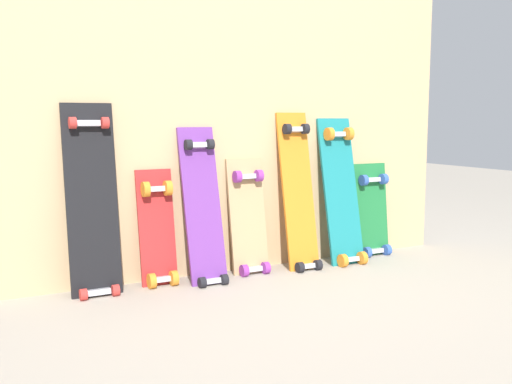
{
  "coord_description": "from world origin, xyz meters",
  "views": [
    {
      "loc": [
        -1.28,
        -2.52,
        0.75
      ],
      "look_at": [
        0.0,
        -0.07,
        0.4
      ],
      "focal_mm": 40.75,
      "sensor_mm": 36.0,
      "label": 1
    }
  ],
  "objects_px": {
    "skateboard_black": "(92,208)",
    "skateboard_natural": "(249,223)",
    "skateboard_red": "(158,234)",
    "skateboard_purple": "(203,213)",
    "skateboard_orange": "(299,198)",
    "skateboard_green": "(371,215)",
    "skateboard_teal": "(342,197)"
  },
  "relations": [
    {
      "from": "skateboard_black",
      "to": "skateboard_teal",
      "type": "bearing_deg",
      "value": -1.45
    },
    {
      "from": "skateboard_red",
      "to": "skateboard_natural",
      "type": "xyz_separation_m",
      "value": [
        0.46,
        -0.0,
        0.01
      ]
    },
    {
      "from": "skateboard_teal",
      "to": "skateboard_green",
      "type": "xyz_separation_m",
      "value": [
        0.24,
        0.06,
        -0.12
      ]
    },
    {
      "from": "skateboard_red",
      "to": "skateboard_teal",
      "type": "relative_size",
      "value": 0.71
    },
    {
      "from": "skateboard_natural",
      "to": "skateboard_orange",
      "type": "xyz_separation_m",
      "value": [
        0.27,
        -0.03,
        0.11
      ]
    },
    {
      "from": "skateboard_purple",
      "to": "skateboard_natural",
      "type": "xyz_separation_m",
      "value": [
        0.26,
        0.04,
        -0.07
      ]
    },
    {
      "from": "skateboard_black",
      "to": "skateboard_natural",
      "type": "height_order",
      "value": "skateboard_black"
    },
    {
      "from": "skateboard_purple",
      "to": "skateboard_green",
      "type": "bearing_deg",
      "value": 3.34
    },
    {
      "from": "skateboard_red",
      "to": "skateboard_orange",
      "type": "height_order",
      "value": "skateboard_orange"
    },
    {
      "from": "skateboard_black",
      "to": "skateboard_orange",
      "type": "distance_m",
      "value": 1.02
    },
    {
      "from": "skateboard_natural",
      "to": "skateboard_orange",
      "type": "relative_size",
      "value": 0.73
    },
    {
      "from": "skateboard_black",
      "to": "skateboard_teal",
      "type": "height_order",
      "value": "skateboard_black"
    },
    {
      "from": "skateboard_black",
      "to": "skateboard_orange",
      "type": "relative_size",
      "value": 1.04
    },
    {
      "from": "skateboard_black",
      "to": "skateboard_purple",
      "type": "xyz_separation_m",
      "value": [
        0.5,
        -0.04,
        -0.05
      ]
    },
    {
      "from": "skateboard_orange",
      "to": "skateboard_natural",
      "type": "bearing_deg",
      "value": 173.67
    },
    {
      "from": "skateboard_green",
      "to": "skateboard_natural",
      "type": "bearing_deg",
      "value": -178.59
    },
    {
      "from": "skateboard_orange",
      "to": "skateboard_teal",
      "type": "bearing_deg",
      "value": -1.59
    },
    {
      "from": "skateboard_black",
      "to": "skateboard_purple",
      "type": "distance_m",
      "value": 0.5
    },
    {
      "from": "skateboard_black",
      "to": "skateboard_green",
      "type": "xyz_separation_m",
      "value": [
        1.53,
        0.02,
        -0.15
      ]
    },
    {
      "from": "skateboard_black",
      "to": "skateboard_purple",
      "type": "relative_size",
      "value": 1.13
    },
    {
      "from": "skateboard_black",
      "to": "skateboard_orange",
      "type": "xyz_separation_m",
      "value": [
        1.02,
        -0.03,
        -0.02
      ]
    },
    {
      "from": "skateboard_purple",
      "to": "skateboard_teal",
      "type": "relative_size",
      "value": 0.96
    },
    {
      "from": "skateboard_black",
      "to": "skateboard_natural",
      "type": "xyz_separation_m",
      "value": [
        0.75,
        0.0,
        -0.13
      ]
    },
    {
      "from": "skateboard_red",
      "to": "skateboard_natural",
      "type": "height_order",
      "value": "skateboard_natural"
    },
    {
      "from": "skateboard_black",
      "to": "skateboard_green",
      "type": "height_order",
      "value": "skateboard_black"
    },
    {
      "from": "skateboard_purple",
      "to": "skateboard_orange",
      "type": "relative_size",
      "value": 0.92
    },
    {
      "from": "skateboard_green",
      "to": "skateboard_purple",
      "type": "bearing_deg",
      "value": -176.66
    },
    {
      "from": "skateboard_black",
      "to": "skateboard_red",
      "type": "distance_m",
      "value": 0.32
    },
    {
      "from": "skateboard_natural",
      "to": "skateboard_teal",
      "type": "xyz_separation_m",
      "value": [
        0.53,
        -0.04,
        0.1
      ]
    },
    {
      "from": "skateboard_teal",
      "to": "skateboard_green",
      "type": "bearing_deg",
      "value": 12.96
    },
    {
      "from": "skateboard_black",
      "to": "skateboard_purple",
      "type": "height_order",
      "value": "skateboard_black"
    },
    {
      "from": "skateboard_teal",
      "to": "skateboard_black",
      "type": "bearing_deg",
      "value": 178.55
    }
  ]
}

